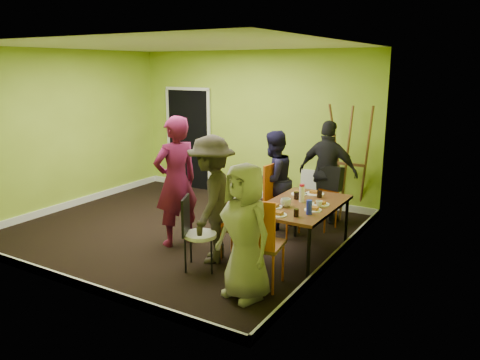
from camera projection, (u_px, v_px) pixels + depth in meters
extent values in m
plane|color=black|center=(183.00, 229.00, 7.39)|extent=(5.00, 5.00, 0.00)
cube|color=#90AE2C|center=(253.00, 126.00, 8.93)|extent=(5.00, 0.04, 2.80)
cube|color=#90AE2C|center=(54.00, 169.00, 5.18)|extent=(5.00, 0.04, 2.80)
cube|color=#90AE2C|center=(68.00, 130.00, 8.30)|extent=(0.04, 4.50, 2.80)
cube|color=#90AE2C|center=(340.00, 158.00, 5.81)|extent=(0.04, 4.50, 2.80)
cube|color=white|center=(177.00, 45.00, 6.72)|extent=(5.00, 4.50, 0.04)
cube|color=black|center=(189.00, 139.00, 9.74)|extent=(1.00, 0.05, 2.04)
cube|color=white|center=(314.00, 185.00, 8.50)|extent=(0.50, 0.04, 0.55)
cylinder|color=black|center=(250.00, 243.00, 5.84)|extent=(0.04, 0.04, 0.71)
cylinder|color=black|center=(308.00, 256.00, 5.46)|extent=(0.04, 0.04, 0.71)
cylinder|color=black|center=(296.00, 214.00, 7.00)|extent=(0.04, 0.04, 0.71)
cylinder|color=black|center=(346.00, 222.00, 6.61)|extent=(0.04, 0.04, 0.71)
cube|color=brown|center=(302.00, 205.00, 6.14)|extent=(0.90, 1.50, 0.04)
cylinder|color=#D45A13|center=(278.00, 213.00, 7.37)|extent=(0.03, 0.03, 0.50)
cylinder|color=#D45A13|center=(265.00, 219.00, 7.08)|extent=(0.03, 0.03, 0.50)
cylinder|color=#D45A13|center=(299.00, 218.00, 7.16)|extent=(0.03, 0.03, 0.50)
cylinder|color=#D45A13|center=(287.00, 224.00, 6.86)|extent=(0.03, 0.03, 0.50)
cube|color=brown|center=(283.00, 203.00, 7.06)|extent=(0.48, 0.48, 0.04)
cube|color=#D45A13|center=(271.00, 182.00, 7.11)|extent=(0.07, 0.42, 0.55)
cylinder|color=#D45A13|center=(232.00, 237.00, 6.44)|extent=(0.02, 0.02, 0.43)
cylinder|color=#D45A13|center=(221.00, 245.00, 6.15)|extent=(0.02, 0.02, 0.43)
cylinder|color=#D45A13|center=(253.00, 241.00, 6.30)|extent=(0.02, 0.02, 0.43)
cylinder|color=#D45A13|center=(243.00, 249.00, 6.02)|extent=(0.02, 0.02, 0.43)
cube|color=brown|center=(237.00, 228.00, 6.18)|extent=(0.41, 0.41, 0.04)
cube|color=#D45A13|center=(225.00, 207.00, 6.19)|extent=(0.06, 0.36, 0.48)
cylinder|color=#D45A13|center=(336.00, 215.00, 7.41)|extent=(0.02, 0.02, 0.43)
cylinder|color=#D45A13|center=(319.00, 211.00, 7.62)|extent=(0.02, 0.02, 0.43)
cylinder|color=#D45A13|center=(325.00, 220.00, 7.18)|extent=(0.02, 0.02, 0.43)
cylinder|color=#D45A13|center=(307.00, 215.00, 7.39)|extent=(0.02, 0.02, 0.43)
cube|color=brown|center=(322.00, 202.00, 7.35)|extent=(0.45, 0.45, 0.04)
cube|color=#D45A13|center=(329.00, 184.00, 7.42)|extent=(0.36, 0.10, 0.48)
cylinder|color=#D45A13|center=(241.00, 269.00, 5.35)|extent=(0.03, 0.03, 0.50)
cylinder|color=#D45A13|center=(273.00, 274.00, 5.21)|extent=(0.03, 0.03, 0.50)
cylinder|color=#D45A13|center=(253.00, 256.00, 5.69)|extent=(0.03, 0.03, 0.50)
cylinder|color=#D45A13|center=(283.00, 261.00, 5.55)|extent=(0.03, 0.03, 0.50)
cube|color=brown|center=(263.00, 245.00, 5.39)|extent=(0.51, 0.51, 0.04)
cube|color=#D45A13|center=(257.00, 225.00, 5.13)|extent=(0.43, 0.10, 0.56)
cylinder|color=black|center=(191.00, 247.00, 6.09)|extent=(0.03, 0.03, 0.43)
cylinder|color=black|center=(185.00, 257.00, 5.78)|extent=(0.03, 0.03, 0.43)
cylinder|color=black|center=(216.00, 248.00, 6.06)|extent=(0.03, 0.03, 0.43)
cylinder|color=black|center=(212.00, 258.00, 5.74)|extent=(0.03, 0.03, 0.43)
cylinder|color=white|center=(201.00, 235.00, 5.87)|extent=(0.41, 0.41, 0.05)
cube|color=black|center=(186.00, 216.00, 5.82)|extent=(0.18, 0.35, 0.48)
cylinder|color=brown|center=(338.00, 159.00, 8.05)|extent=(0.27, 0.45, 1.91)
cylinder|color=brown|center=(366.00, 162.00, 7.81)|extent=(0.27, 0.45, 1.91)
cylinder|color=brown|center=(346.00, 163.00, 7.70)|extent=(0.04, 0.43, 1.86)
cube|color=brown|center=(350.00, 164.00, 7.90)|extent=(0.51, 0.04, 0.04)
cylinder|color=white|center=(299.00, 194.00, 6.58)|extent=(0.22, 0.22, 0.01)
cylinder|color=white|center=(273.00, 207.00, 5.98)|extent=(0.23, 0.23, 0.01)
cylinder|color=white|center=(315.00, 194.00, 6.59)|extent=(0.26, 0.26, 0.01)
cylinder|color=white|center=(277.00, 215.00, 5.66)|extent=(0.23, 0.23, 0.01)
cylinder|color=white|center=(320.00, 204.00, 6.09)|extent=(0.24, 0.24, 0.01)
cylinder|color=white|center=(313.00, 210.00, 5.85)|extent=(0.22, 0.22, 0.01)
cylinder|color=white|center=(302.00, 194.00, 6.19)|extent=(0.07, 0.07, 0.21)
cylinder|color=#1B27D0|center=(309.00, 207.00, 5.68)|extent=(0.07, 0.07, 0.18)
cylinder|color=#D45A13|center=(299.00, 195.00, 6.38)|extent=(0.04, 0.04, 0.09)
cylinder|color=black|center=(296.00, 195.00, 6.33)|extent=(0.07, 0.07, 0.10)
cylinder|color=black|center=(319.00, 194.00, 6.41)|extent=(0.07, 0.07, 0.09)
cylinder|color=black|center=(296.00, 213.00, 5.59)|extent=(0.06, 0.06, 0.10)
imported|color=white|center=(286.00, 203.00, 6.00)|extent=(0.14, 0.14, 0.11)
imported|color=white|center=(319.00, 204.00, 5.98)|extent=(0.09, 0.09, 0.08)
imported|color=#5F1035|center=(176.00, 182.00, 6.57)|extent=(0.66, 0.79, 1.85)
imported|color=#181535|center=(273.00, 180.00, 7.31)|extent=(0.78, 0.89, 1.55)
imported|color=#2D271E|center=(212.00, 199.00, 6.03)|extent=(0.97, 1.23, 1.67)
imported|color=black|center=(328.00, 172.00, 7.54)|extent=(0.98, 0.42, 1.67)
imported|color=gray|center=(245.00, 232.00, 5.06)|extent=(0.86, 0.68, 1.53)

